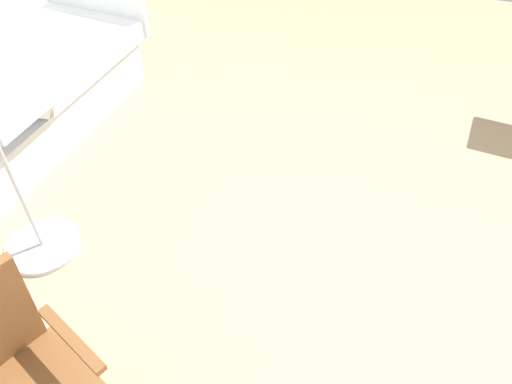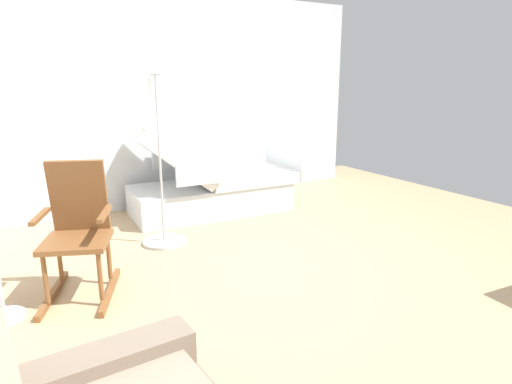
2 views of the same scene
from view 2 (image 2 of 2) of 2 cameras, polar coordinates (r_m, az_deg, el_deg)
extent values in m
plane|color=tan|center=(3.99, 7.34, -10.41)|extent=(7.01, 7.01, 0.00)
cube|color=silver|center=(6.10, -9.68, 11.37)|extent=(0.10, 5.43, 2.70)
cube|color=silver|center=(5.70, -5.77, -0.71)|extent=(1.04, 2.00, 0.35)
cube|color=white|center=(5.82, -1.49, 2.17)|extent=(1.01, 1.23, 0.14)
cube|color=white|center=(5.44, -10.60, 4.18)|extent=(0.98, 0.90, 0.70)
ellipsoid|color=white|center=(5.36, -12.25, 6.74)|extent=(0.38, 0.49, 0.41)
cube|color=silver|center=(5.03, -7.06, 2.50)|extent=(0.09, 0.56, 0.28)
cube|color=silver|center=(5.98, -10.38, 4.31)|extent=(0.09, 0.56, 0.28)
cube|color=silver|center=(6.08, 3.61, 3.73)|extent=(0.95, 0.13, 0.36)
cylinder|color=black|center=(5.18, -12.54, -4.04)|extent=(0.10, 0.10, 0.10)
cylinder|color=black|center=(5.85, -14.33, -1.97)|extent=(0.10, 0.10, 0.10)
cylinder|color=black|center=(5.75, 3.01, -1.81)|extent=(0.10, 0.10, 0.10)
cylinder|color=black|center=(6.37, -0.22, -0.16)|extent=(0.10, 0.10, 0.10)
cube|color=brown|center=(3.93, -24.31, -11.72)|extent=(0.71, 0.35, 0.05)
cube|color=brown|center=(3.82, -17.97, -11.81)|extent=(0.71, 0.35, 0.05)
cylinder|color=brown|center=(3.57, -19.14, -9.87)|extent=(0.04, 0.04, 0.40)
cylinder|color=brown|center=(3.67, -25.11, -9.82)|extent=(0.04, 0.04, 0.40)
cylinder|color=brown|center=(3.90, -18.13, -7.64)|extent=(0.04, 0.04, 0.40)
cylinder|color=brown|center=(3.99, -23.60, -7.67)|extent=(0.04, 0.04, 0.40)
cube|color=brown|center=(3.71, -21.79, -5.87)|extent=(0.62, 0.63, 0.04)
cube|color=brown|center=(3.80, -21.53, -0.57)|extent=(0.28, 0.44, 0.60)
cube|color=brown|center=(3.57, -18.61, -2.62)|extent=(0.37, 0.20, 0.03)
cube|color=brown|center=(3.68, -25.66, -2.78)|extent=(0.37, 0.20, 0.03)
cylinder|color=#B2B5BA|center=(3.77, -29.21, -13.63)|extent=(0.28, 0.28, 0.03)
cylinder|color=#B2B5BA|center=(4.75, -11.51, -6.16)|extent=(0.44, 0.44, 0.03)
cylinder|color=#B2B5BA|center=(4.53, -12.05, 3.83)|extent=(0.02, 0.02, 1.65)
cube|color=#B2B5BA|center=(4.45, -12.64, 14.31)|extent=(0.28, 0.02, 0.02)
cube|color=white|center=(4.57, -13.08, 12.90)|extent=(0.09, 0.04, 0.16)
camera|label=1|loc=(2.49, -35.54, 30.30)|focal=36.63mm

